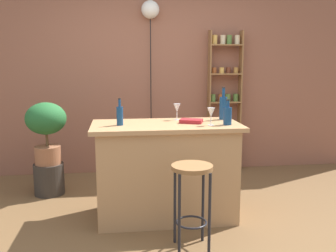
{
  "coord_description": "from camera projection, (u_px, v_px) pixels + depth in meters",
  "views": [
    {
      "loc": [
        -0.43,
        -3.25,
        1.53
      ],
      "look_at": [
        0.05,
        0.55,
        0.86
      ],
      "focal_mm": 40.71,
      "sensor_mm": 36.0,
      "label": 1
    }
  ],
  "objects": [
    {
      "name": "spice_shelf",
      "position": [
        224.0,
        99.0,
        5.21
      ],
      "size": [
        0.45,
        0.14,
        1.92
      ],
      "color": "olive",
      "rests_on": "ground"
    },
    {
      "name": "pendant_globe_light",
      "position": [
        150.0,
        12.0,
        4.92
      ],
      "size": [
        0.23,
        0.23,
        2.29
      ],
      "color": "black",
      "rests_on": "ground"
    },
    {
      "name": "plant_stool",
      "position": [
        49.0,
        179.0,
        4.38
      ],
      "size": [
        0.34,
        0.34,
        0.36
      ],
      "primitive_type": "cylinder",
      "color": "#2D2823",
      "rests_on": "ground"
    },
    {
      "name": "bottle_vinegar",
      "position": [
        120.0,
        115.0,
        3.52
      ],
      "size": [
        0.06,
        0.06,
        0.25
      ],
      "color": "navy",
      "rests_on": "kitchen_counter"
    },
    {
      "name": "bottle_spirits_clear",
      "position": [
        223.0,
        107.0,
        3.87
      ],
      "size": [
        0.08,
        0.08,
        0.33
      ],
      "color": "navy",
      "rests_on": "kitchen_counter"
    },
    {
      "name": "bar_stool",
      "position": [
        192.0,
        187.0,
        3.05
      ],
      "size": [
        0.33,
        0.33,
        0.71
      ],
      "color": "black",
      "rests_on": "ground"
    },
    {
      "name": "potted_plant",
      "position": [
        46.0,
        126.0,
        4.28
      ],
      "size": [
        0.45,
        0.41,
        0.71
      ],
      "color": "#935B3D",
      "rests_on": "plant_stool"
    },
    {
      "name": "kitchen_counter",
      "position": [
        166.0,
        170.0,
        3.71
      ],
      "size": [
        1.42,
        0.69,
        0.93
      ],
      "color": "tan",
      "rests_on": "ground"
    },
    {
      "name": "back_wall",
      "position": [
        151.0,
        70.0,
        5.16
      ],
      "size": [
        6.4,
        0.1,
        2.8
      ],
      "primitive_type": "cube",
      "color": "#8C5642",
      "rests_on": "ground"
    },
    {
      "name": "bottle_olive_oil",
      "position": [
        228.0,
        115.0,
        3.55
      ],
      "size": [
        0.08,
        0.08,
        0.24
      ],
      "color": "navy",
      "rests_on": "kitchen_counter"
    },
    {
      "name": "cookbook",
      "position": [
        191.0,
        121.0,
        3.67
      ],
      "size": [
        0.25,
        0.21,
        0.03
      ],
      "primitive_type": "cube",
      "rotation": [
        0.0,
        0.0,
        -0.36
      ],
      "color": "maroon",
      "rests_on": "kitchen_counter"
    },
    {
      "name": "wine_glass_center",
      "position": [
        177.0,
        108.0,
        3.84
      ],
      "size": [
        0.07,
        0.07,
        0.16
      ],
      "color": "silver",
      "rests_on": "kitchen_counter"
    },
    {
      "name": "ground",
      "position": [
        170.0,
        229.0,
        3.49
      ],
      "size": [
        12.0,
        12.0,
        0.0
      ],
      "primitive_type": "plane",
      "color": "brown"
    },
    {
      "name": "wine_glass_left",
      "position": [
        211.0,
        113.0,
        3.52
      ],
      "size": [
        0.07,
        0.07,
        0.16
      ],
      "color": "silver",
      "rests_on": "kitchen_counter"
    }
  ]
}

